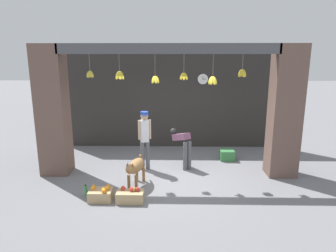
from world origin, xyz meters
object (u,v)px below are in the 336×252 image
(fruit_crate_oranges, at_px, (101,194))
(fruit_crate_apples, at_px, (130,196))
(water_bottle, at_px, (86,191))
(produce_box_green, at_px, (227,155))
(shopkeeper, at_px, (145,136))
(dog, at_px, (135,167))
(worker_stooping, at_px, (182,144))
(wall_clock, at_px, (203,79))

(fruit_crate_oranges, relative_size, fruit_crate_apples, 0.86)
(fruit_crate_apples, xyz_separation_m, water_bottle, (-1.00, 0.23, -0.01))
(produce_box_green, bearing_deg, shopkeeper, -160.51)
(dog, bearing_deg, water_bottle, -52.14)
(worker_stooping, distance_m, water_bottle, 2.83)
(water_bottle, bearing_deg, produce_box_green, 34.92)
(fruit_crate_oranges, bearing_deg, fruit_crate_apples, -5.34)
(shopkeeper, height_order, fruit_crate_oranges, shopkeeper)
(dog, height_order, water_bottle, dog)
(shopkeeper, distance_m, water_bottle, 2.11)
(produce_box_green, bearing_deg, dog, -141.86)
(fruit_crate_oranges, bearing_deg, wall_clock, 57.70)
(fruit_crate_apples, bearing_deg, worker_stooping, 60.75)
(fruit_crate_apples, distance_m, produce_box_green, 3.60)
(fruit_crate_oranges, bearing_deg, produce_box_green, 39.99)
(dog, distance_m, produce_box_green, 3.10)
(shopkeeper, height_order, water_bottle, shopkeeper)
(produce_box_green, bearing_deg, fruit_crate_oranges, -140.01)
(worker_stooping, xyz_separation_m, water_bottle, (-2.13, -1.78, -0.55))
(fruit_crate_oranges, xyz_separation_m, fruit_crate_apples, (0.63, -0.06, -0.00))
(produce_box_green, bearing_deg, water_bottle, -145.08)
(fruit_crate_apples, bearing_deg, fruit_crate_oranges, 174.66)
(fruit_crate_oranges, relative_size, water_bottle, 1.82)
(shopkeeper, height_order, worker_stooping, shopkeeper)
(water_bottle, bearing_deg, wall_clock, 52.67)
(fruit_crate_apples, height_order, produce_box_green, fruit_crate_apples)
(dog, xyz_separation_m, water_bottle, (-1.02, -0.50, -0.36))
(worker_stooping, bearing_deg, dog, -167.40)
(worker_stooping, bearing_deg, fruit_crate_apples, -155.75)
(dog, height_order, fruit_crate_oranges, dog)
(water_bottle, height_order, wall_clock, wall_clock)
(fruit_crate_oranges, bearing_deg, worker_stooping, 48.03)
(worker_stooping, bearing_deg, wall_clock, 33.81)
(shopkeeper, bearing_deg, wall_clock, -144.49)
(wall_clock, bearing_deg, dog, -119.34)
(shopkeeper, relative_size, produce_box_green, 3.93)
(dog, xyz_separation_m, worker_stooping, (1.11, 1.28, 0.19))
(fruit_crate_oranges, xyz_separation_m, water_bottle, (-0.37, 0.17, -0.01))
(dog, relative_size, water_bottle, 3.95)
(dog, xyz_separation_m, shopkeeper, (0.11, 1.09, 0.44))
(worker_stooping, height_order, water_bottle, worker_stooping)
(produce_box_green, xyz_separation_m, water_bottle, (-3.45, -2.41, -0.02))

